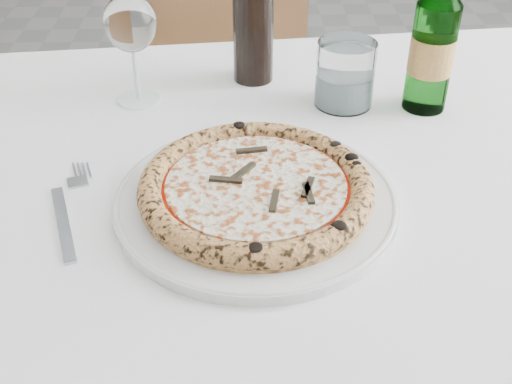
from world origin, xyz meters
TOP-DOWN VIEW (x-y plane):
  - floor at (0.00, 0.00)m, footprint 5.00×6.00m
  - dining_table at (-0.01, -0.26)m, footprint 1.47×0.96m
  - chair_far at (-0.07, 0.48)m, footprint 0.50×0.50m
  - plate at (-0.01, -0.36)m, footprint 0.34×0.34m
  - pizza at (-0.01, -0.36)m, footprint 0.28×0.28m
  - fork at (-0.23, -0.37)m, footprint 0.06×0.21m
  - wine_glass at (-0.18, -0.08)m, footprint 0.08×0.08m
  - tumbler at (0.14, -0.10)m, footprint 0.09×0.09m
  - beer_bottle at (0.26, -0.12)m, footprint 0.07×0.07m
  - wine_bottle at (0.00, -0.01)m, footprint 0.06×0.06m

SIDE VIEW (x-z plane):
  - floor at x=0.00m, z-range -0.02..0.00m
  - chair_far at x=-0.07m, z-range 0.07..1.00m
  - dining_table at x=-0.01m, z-range 0.29..1.04m
  - fork at x=-0.23m, z-range 0.76..0.76m
  - plate at x=-0.01m, z-range 0.76..0.77m
  - pizza at x=-0.01m, z-range 0.77..0.80m
  - tumbler at x=0.14m, z-range 0.75..0.85m
  - beer_bottle at x=0.26m, z-range 0.73..0.98m
  - wine_bottle at x=0.00m, z-range 0.74..1.00m
  - wine_glass at x=-0.18m, z-range 0.79..0.96m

